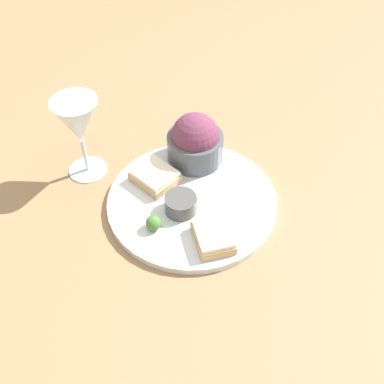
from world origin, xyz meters
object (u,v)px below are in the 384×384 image
object	(u,v)px
cheese_toast_near	(155,176)
wine_glass	(78,124)
salad_bowl	(195,142)
cheese_toast_far	(213,237)
sauce_ramekin	(180,203)

from	to	relation	value
cheese_toast_near	wine_glass	xyz separation A→B (m)	(0.14, 0.05, 0.09)
salad_bowl	wine_glass	xyz separation A→B (m)	(0.16, 0.15, 0.06)
wine_glass	salad_bowl	bearing A→B (deg)	-137.15
salad_bowl	cheese_toast_near	bearing A→B (deg)	77.52
cheese_toast_far	wine_glass	distance (m)	0.33
cheese_toast_near	cheese_toast_far	bearing A→B (deg)	163.93
cheese_toast_far	wine_glass	size ratio (longest dim) A/B	0.58
sauce_ramekin	wine_glass	xyz separation A→B (m)	(0.22, 0.02, 0.09)
cheese_toast_near	wine_glass	bearing A→B (deg)	19.80
salad_bowl	cheese_toast_far	distance (m)	0.22
sauce_ramekin	cheese_toast_near	xyz separation A→B (m)	(0.08, -0.03, -0.01)
salad_bowl	sauce_ramekin	size ratio (longest dim) A/B	1.89
cheese_toast_near	cheese_toast_far	size ratio (longest dim) A/B	0.88
salad_bowl	cheese_toast_near	size ratio (longest dim) A/B	1.28
sauce_ramekin	cheese_toast_far	world-z (taller)	sauce_ramekin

